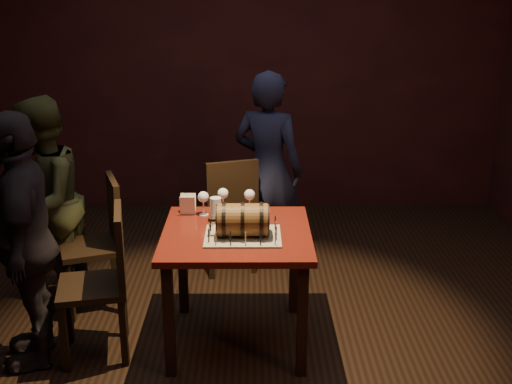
# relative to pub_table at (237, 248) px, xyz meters

# --- Properties ---
(room_shell) EXTENTS (5.04, 5.04, 2.80)m
(room_shell) POSITION_rel_pub_table_xyz_m (0.02, 0.11, 0.76)
(room_shell) COLOR black
(room_shell) RESTS_ON ground
(pub_table) EXTENTS (0.90, 0.90, 0.75)m
(pub_table) POSITION_rel_pub_table_xyz_m (0.00, 0.00, 0.00)
(pub_table) COLOR #47100B
(pub_table) RESTS_ON ground
(cake_board) EXTENTS (0.45, 0.35, 0.01)m
(cake_board) POSITION_rel_pub_table_xyz_m (0.04, -0.09, 0.12)
(cake_board) COLOR gray
(cake_board) RESTS_ON pub_table
(barrel_cake) EXTENTS (0.36, 0.21, 0.21)m
(barrel_cake) POSITION_rel_pub_table_xyz_m (0.04, -0.09, 0.22)
(barrel_cake) COLOR brown
(barrel_cake) RESTS_ON cake_board
(birthday_candles) EXTENTS (0.40, 0.30, 0.09)m
(birthday_candles) POSITION_rel_pub_table_xyz_m (0.04, -0.09, 0.16)
(birthday_candles) COLOR #D9CC81
(birthday_candles) RESTS_ON cake_board
(wine_glass_left) EXTENTS (0.07, 0.07, 0.16)m
(wine_glass_left) POSITION_rel_pub_table_xyz_m (-0.22, 0.29, 0.23)
(wine_glass_left) COLOR silver
(wine_glass_left) RESTS_ON pub_table
(wine_glass_mid) EXTENTS (0.07, 0.07, 0.16)m
(wine_glass_mid) POSITION_rel_pub_table_xyz_m (-0.10, 0.36, 0.23)
(wine_glass_mid) COLOR silver
(wine_glass_mid) RESTS_ON pub_table
(wine_glass_right) EXTENTS (0.07, 0.07, 0.16)m
(wine_glass_right) POSITION_rel_pub_table_xyz_m (0.08, 0.33, 0.23)
(wine_glass_right) COLOR silver
(wine_glass_right) RESTS_ON pub_table
(pint_of_ale) EXTENTS (0.07, 0.07, 0.15)m
(pint_of_ale) POSITION_rel_pub_table_xyz_m (-0.14, 0.19, 0.18)
(pint_of_ale) COLOR silver
(pint_of_ale) RESTS_ON pub_table
(menu_card) EXTENTS (0.10, 0.05, 0.13)m
(menu_card) POSITION_rel_pub_table_xyz_m (-0.32, 0.30, 0.17)
(menu_card) COLOR white
(menu_card) RESTS_ON pub_table
(chair_back) EXTENTS (0.50, 0.50, 0.93)m
(chair_back) POSITION_rel_pub_table_xyz_m (-0.08, 1.04, -0.12)
(chair_back) COLOR black
(chair_back) RESTS_ON ground
(chair_left_rear) EXTENTS (0.51, 0.51, 0.93)m
(chair_left_rear) POSITION_rel_pub_table_xyz_m (-0.95, 0.49, -0.12)
(chair_left_rear) COLOR black
(chair_left_rear) RESTS_ON ground
(chair_left_front) EXTENTS (0.47, 0.47, 0.93)m
(chair_left_front) POSITION_rel_pub_table_xyz_m (-0.79, -0.13, -0.12)
(chair_left_front) COLOR black
(chair_left_front) RESTS_ON ground
(person_back) EXTENTS (0.67, 0.58, 1.56)m
(person_back) POSITION_rel_pub_table_xyz_m (0.22, 1.23, 0.14)
(person_back) COLOR #191B32
(person_back) RESTS_ON ground
(person_left_rear) EXTENTS (0.62, 0.76, 1.47)m
(person_left_rear) POSITION_rel_pub_table_xyz_m (-1.35, 0.58, 0.10)
(person_left_rear) COLOR #393B1D
(person_left_rear) RESTS_ON ground
(person_left_front) EXTENTS (0.55, 0.96, 1.54)m
(person_left_front) POSITION_rel_pub_table_xyz_m (-1.21, -0.19, 0.13)
(person_left_front) COLOR black
(person_left_front) RESTS_ON ground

